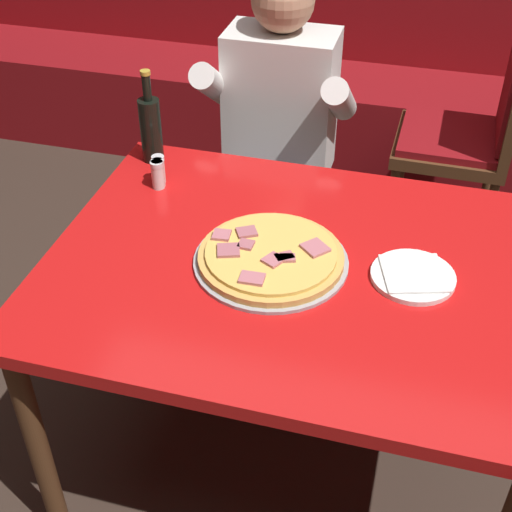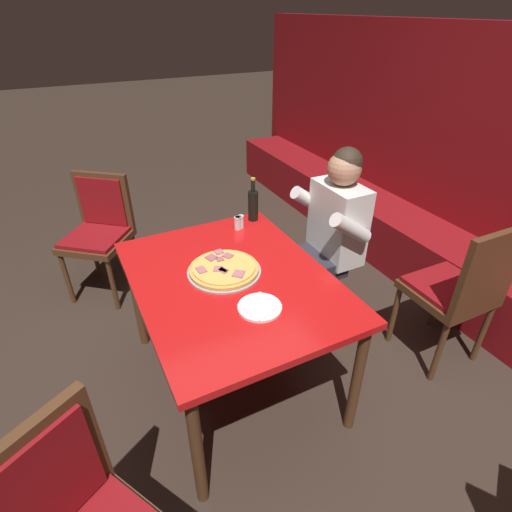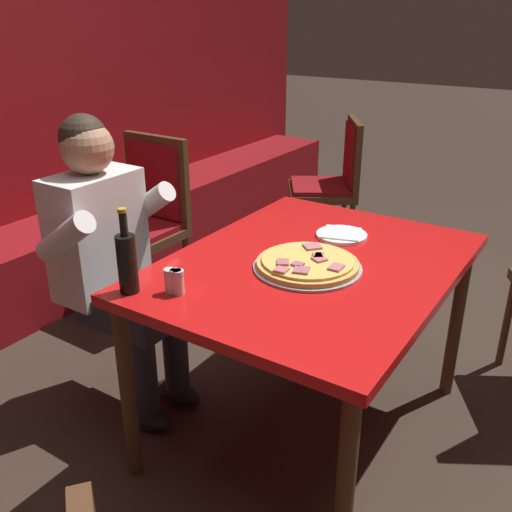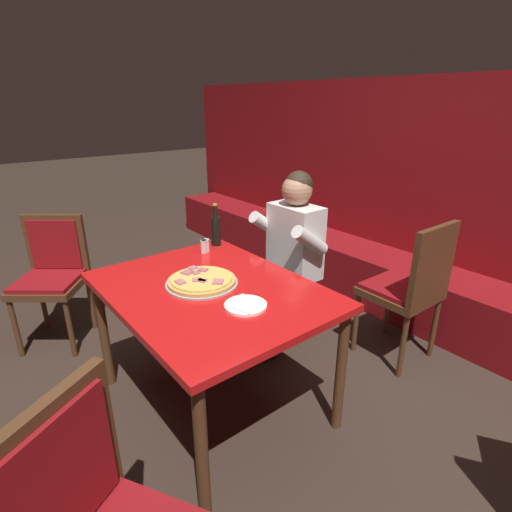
% 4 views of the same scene
% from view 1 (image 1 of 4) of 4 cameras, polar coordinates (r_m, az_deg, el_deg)
% --- Properties ---
extents(ground_plane, '(24.00, 24.00, 0.00)m').
position_cam_1_polar(ground_plane, '(2.37, 2.60, -15.44)').
color(ground_plane, '#33261E').
extents(booth_bench, '(6.46, 0.48, 0.46)m').
position_cam_1_polar(booth_bench, '(3.67, 9.45, 10.19)').
color(booth_bench, maroon).
rests_on(booth_bench, ground_plane).
extents(main_dining_table, '(1.28, 0.98, 0.77)m').
position_cam_1_polar(main_dining_table, '(1.87, 3.20, -2.56)').
color(main_dining_table, '#4C2D19').
rests_on(main_dining_table, ground_plane).
extents(pizza, '(0.40, 0.40, 0.05)m').
position_cam_1_polar(pizza, '(1.80, 1.18, -0.10)').
color(pizza, '#9E9EA3').
rests_on(pizza, main_dining_table).
extents(plate_white_paper, '(0.21, 0.21, 0.02)m').
position_cam_1_polar(plate_white_paper, '(1.80, 12.45, -1.56)').
color(plate_white_paper, white).
rests_on(plate_white_paper, main_dining_table).
extents(beer_bottle, '(0.07, 0.07, 0.29)m').
position_cam_1_polar(beer_bottle, '(2.22, -8.42, 10.14)').
color(beer_bottle, black).
rests_on(beer_bottle, main_dining_table).
extents(shaker_parmesan, '(0.04, 0.04, 0.09)m').
position_cam_1_polar(shaker_parmesan, '(2.13, -7.77, 6.80)').
color(shaker_parmesan, silver).
rests_on(shaker_parmesan, main_dining_table).
extents(shaker_black_pepper, '(0.04, 0.04, 0.09)m').
position_cam_1_polar(shaker_black_pepper, '(2.11, -7.87, 6.35)').
color(shaker_black_pepper, silver).
rests_on(shaker_black_pepper, main_dining_table).
extents(shaker_oregano, '(0.04, 0.04, 0.09)m').
position_cam_1_polar(shaker_oregano, '(2.11, -7.81, 6.48)').
color(shaker_oregano, silver).
rests_on(shaker_oregano, main_dining_table).
extents(diner_seated_blue_shirt, '(0.53, 0.53, 1.27)m').
position_cam_1_polar(diner_seated_blue_shirt, '(2.54, 1.49, 9.78)').
color(diner_seated_blue_shirt, black).
rests_on(diner_seated_blue_shirt, ground_plane).
extents(dining_chair_side_aisle, '(0.45, 0.45, 1.01)m').
position_cam_1_polar(dining_chair_side_aisle, '(2.99, 17.15, 9.97)').
color(dining_chair_side_aisle, '#4C2D19').
rests_on(dining_chair_side_aisle, ground_plane).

